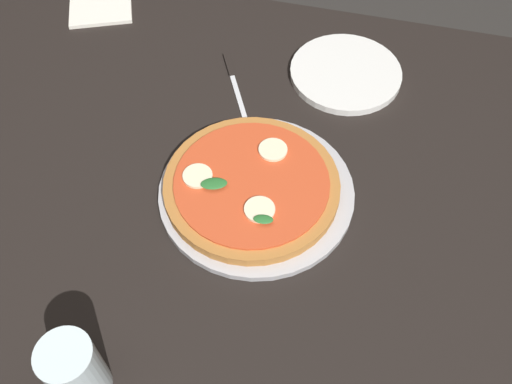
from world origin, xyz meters
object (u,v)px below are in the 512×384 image
knife (232,76)px  glass_cup (75,371)px  serving_tray (256,193)px  plate_white (346,73)px  napkin (101,11)px  pizza (252,185)px  dining_table (222,220)px

knife → glass_cup: 0.62m
serving_tray → plate_white: plate_white is taller
glass_cup → napkin: bearing=-68.4°
pizza → plate_white: size_ratio=1.34×
knife → napkin: bearing=-20.4°
glass_cup → serving_tray: bearing=-112.1°
pizza → glass_cup: glass_cup is taller
dining_table → napkin: 0.54m
plate_white → napkin: (0.54, -0.06, -0.00)m
dining_table → plate_white: (-0.16, -0.32, 0.11)m
pizza → napkin: 0.57m
serving_tray → napkin: bearing=-41.2°
dining_table → plate_white: bearing=-117.2°
serving_tray → glass_cup: bearing=67.9°
pizza → knife: size_ratio=1.80×
serving_tray → knife: serving_tray is taller
dining_table → glass_cup: (0.08, 0.36, 0.16)m
dining_table → napkin: napkin is taller
dining_table → knife: (0.05, -0.26, 0.10)m
dining_table → serving_tray: serving_tray is taller
serving_tray → plate_white: size_ratio=1.50×
serving_tray → napkin: size_ratio=2.47×
serving_tray → knife: 0.29m
pizza → knife: pizza is taller
plate_white → napkin: bearing=-6.8°
napkin → knife: napkin is taller
napkin → plate_white: bearing=173.2°
dining_table → napkin: size_ratio=9.33×
pizza → glass_cup: 0.39m
dining_table → serving_tray: size_ratio=3.78×
dining_table → knife: bearing=-79.2°
serving_tray → knife: size_ratio=2.01×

